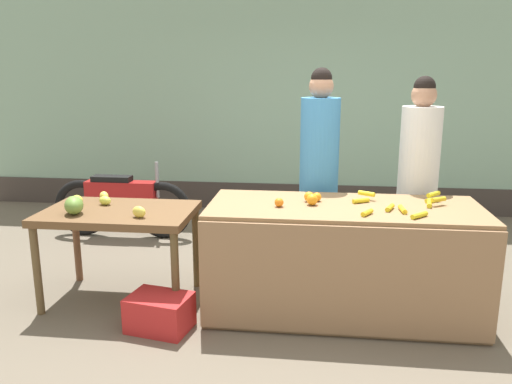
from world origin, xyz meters
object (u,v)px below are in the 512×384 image
vendor_woman_white_shirt (418,182)px  produce_crate (160,313)px  vendor_woman_blue_shirt (319,176)px  parked_motorcycle (122,202)px  produce_sack (236,246)px

vendor_woman_white_shirt → produce_crate: 2.42m
vendor_woman_blue_shirt → vendor_woman_white_shirt: bearing=0.5°
vendor_woman_blue_shirt → parked_motorcycle: size_ratio=1.18×
vendor_woman_blue_shirt → vendor_woman_white_shirt: size_ratio=1.04×
vendor_woman_blue_shirt → vendor_woman_white_shirt: 0.85m
produce_crate → vendor_woman_blue_shirt: bearing=44.9°
vendor_woman_blue_shirt → parked_motorcycle: 2.45m
vendor_woman_white_shirt → parked_motorcycle: vendor_woman_white_shirt is taller
vendor_woman_white_shirt → produce_crate: (-1.99, -1.14, -0.78)m
vendor_woman_blue_shirt → produce_crate: bearing=-135.1°
produce_crate → produce_sack: produce_sack is taller
parked_motorcycle → produce_crate: (1.07, -2.06, -0.27)m
vendor_woman_white_shirt → parked_motorcycle: 3.23m
parked_motorcycle → vendor_woman_white_shirt: bearing=-16.7°
produce_sack → vendor_woman_white_shirt: bearing=0.0°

